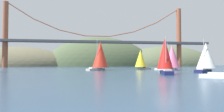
# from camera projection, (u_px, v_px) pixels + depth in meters

# --- Properties ---
(ground_plane) EXTENTS (360.00, 360.00, 0.00)m
(ground_plane) POSITION_uv_depth(u_px,v_px,m) (166.00, 84.00, 23.96)
(ground_plane) COLOR #2D4760
(headland_right) EXTENTS (78.95, 44.00, 31.84)m
(headland_right) POSITION_uv_depth(u_px,v_px,m) (167.00, 66.00, 166.50)
(headland_right) COLOR #5B6647
(headland_right) RESTS_ON ground_plane
(headland_left) EXTENTS (80.05, 44.00, 28.44)m
(headland_left) POSITION_uv_depth(u_px,v_px,m) (17.00, 66.00, 148.83)
(headland_left) COLOR #6B664C
(headland_left) RESTS_ON ground_plane
(headland_center) EXTENTS (81.47, 44.00, 44.24)m
(headland_center) POSITION_uv_depth(u_px,v_px,m) (100.00, 66.00, 158.05)
(headland_center) COLOR #4C5B3D
(headland_center) RESTS_ON ground_plane
(suspension_bridge) EXTENTS (135.96, 6.00, 36.01)m
(suspension_bridge) POSITION_uv_depth(u_px,v_px,m) (98.00, 40.00, 118.32)
(suspension_bridge) COLOR brown
(suspension_bridge) RESTS_ON ground_plane
(sailboat_white_mainsail) EXTENTS (8.30, 7.45, 8.68)m
(sailboat_white_mainsail) POSITION_uv_depth(u_px,v_px,m) (206.00, 57.00, 53.33)
(sailboat_white_mainsail) COLOR #191E4C
(sailboat_white_mainsail) RESTS_ON ground_plane
(sailboat_yellow_sail) EXTENTS (7.26, 5.52, 7.58)m
(sailboat_yellow_sail) POSITION_uv_depth(u_px,v_px,m) (141.00, 59.00, 76.31)
(sailboat_yellow_sail) COLOR #B7B2A8
(sailboat_yellow_sail) RESTS_ON ground_plane
(sailboat_red_spinnaker) EXTENTS (4.14, 7.02, 8.07)m
(sailboat_red_spinnaker) POSITION_uv_depth(u_px,v_px,m) (165.00, 56.00, 44.14)
(sailboat_red_spinnaker) COLOR #191E4C
(sailboat_red_spinnaker) RESTS_ON ground_plane
(sailboat_pink_spinnaker) EXTENTS (8.57, 8.10, 9.29)m
(sailboat_pink_spinnaker) POSITION_uv_depth(u_px,v_px,m) (172.00, 57.00, 68.73)
(sailboat_pink_spinnaker) COLOR white
(sailboat_pink_spinnaker) RESTS_ON ground_plane
(sailboat_scarlet_sail) EXTENTS (8.51, 8.11, 10.39)m
(sailboat_scarlet_sail) POSITION_uv_depth(u_px,v_px,m) (100.00, 55.00, 67.81)
(sailboat_scarlet_sail) COLOR #B7B2A8
(sailboat_scarlet_sail) RESTS_ON ground_plane
(channel_buoy) EXTENTS (1.10, 1.10, 2.64)m
(channel_buoy) POSITION_uv_depth(u_px,v_px,m) (165.00, 70.00, 58.88)
(channel_buoy) COLOR green
(channel_buoy) RESTS_ON ground_plane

